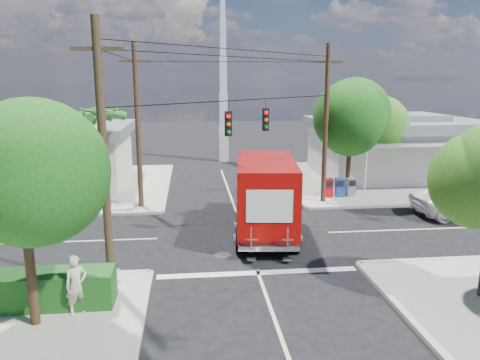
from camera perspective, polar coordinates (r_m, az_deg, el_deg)
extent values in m
plane|color=black|center=(21.80, 0.57, -6.77)|extent=(120.00, 120.00, 0.00)
cube|color=#9C978D|center=(34.92, 16.60, 0.09)|extent=(14.00, 14.00, 0.14)
cube|color=#A8A395|center=(32.88, 5.26, -0.18)|extent=(0.25, 14.00, 0.14)
cube|color=#A8A395|center=(28.77, 21.91, -2.82)|extent=(14.00, 0.25, 0.14)
cube|color=#9C978D|center=(33.37, -20.89, -0.75)|extent=(14.00, 14.00, 0.14)
cube|color=#A8A395|center=(32.28, -8.80, -0.50)|extent=(0.25, 14.00, 0.14)
cube|color=#A8A395|center=(26.87, -24.59, -4.08)|extent=(14.00, 0.25, 0.14)
cube|color=beige|center=(31.38, -1.56, -0.85)|extent=(0.12, 12.00, 0.01)
cube|color=beige|center=(24.97, 24.12, -5.38)|extent=(12.00, 0.12, 0.01)
cube|color=beige|center=(22.95, -25.28, -6.99)|extent=(12.00, 0.12, 0.01)
cube|color=silver|center=(17.82, 2.21, -11.23)|extent=(7.50, 0.40, 0.01)
cube|color=silver|center=(36.12, 18.36, 3.22)|extent=(11.00, 8.00, 3.40)
cube|color=slate|center=(35.88, 18.58, 6.46)|extent=(11.80, 8.80, 0.70)
cube|color=slate|center=(35.83, 18.64, 7.25)|extent=(6.05, 4.40, 0.50)
cube|color=slate|center=(31.61, 22.14, 3.94)|extent=(9.90, 1.80, 0.15)
cylinder|color=silver|center=(29.28, 15.03, 0.96)|extent=(0.12, 0.12, 2.90)
cube|color=beige|center=(34.75, -22.08, 2.45)|extent=(10.00, 8.00, 3.20)
cube|color=slate|center=(34.50, -22.34, 5.64)|extent=(10.80, 8.80, 0.70)
cube|color=slate|center=(34.46, -22.41, 6.47)|extent=(5.50, 4.40, 0.50)
cube|color=slate|center=(29.97, -24.75, 2.93)|extent=(9.00, 1.80, 0.15)
cylinder|color=silver|center=(28.39, -17.35, 0.27)|extent=(0.12, 0.12, 2.70)
cube|color=silver|center=(40.96, -2.00, 4.35)|extent=(0.80, 0.80, 3.00)
cube|color=silver|center=(40.66, -2.03, 8.54)|extent=(0.70, 0.70, 3.00)
cube|color=silver|center=(40.58, -2.06, 12.77)|extent=(0.60, 0.60, 3.00)
cube|color=silver|center=(40.72, -2.10, 17.00)|extent=(0.50, 0.50, 3.00)
cylinder|color=#422D1C|center=(14.67, -24.24, -9.23)|extent=(0.28, 0.28, 3.71)
sphere|color=#114B11|center=(14.03, -25.07, -0.35)|extent=(3.71, 3.71, 3.71)
sphere|color=#114B11|center=(14.31, -26.41, 0.70)|extent=(3.02, 3.02, 3.02)
sphere|color=#114B11|center=(13.67, -24.03, -1.06)|extent=(3.25, 3.25, 3.25)
cylinder|color=#422D1C|center=(29.33, 13.11, 2.26)|extent=(0.28, 0.28, 4.10)
sphere|color=#114B11|center=(29.01, 13.35, 7.25)|extent=(4.10, 4.10, 4.10)
sphere|color=#114B11|center=(29.05, 12.50, 7.80)|extent=(3.33, 3.33, 3.33)
sphere|color=#114B11|center=(28.86, 14.20, 6.93)|extent=(3.58, 3.58, 3.58)
cylinder|color=#422D1C|center=(32.32, 16.18, 2.54)|extent=(0.28, 0.28, 3.58)
sphere|color=#2B6C16|center=(32.03, 16.42, 6.49)|extent=(3.58, 3.58, 3.58)
sphere|color=#2B6C16|center=(32.05, 15.64, 6.94)|extent=(2.91, 2.91, 2.91)
sphere|color=#2B6C16|center=(31.91, 17.19, 6.22)|extent=(3.14, 3.14, 3.14)
sphere|color=#2B6C16|center=(16.46, 27.21, 0.89)|extent=(2.81, 2.81, 2.81)
cylinder|color=#422D1C|center=(28.78, -16.25, 2.82)|extent=(0.24, 0.24, 5.00)
cone|color=#2B6E24|center=(28.34, -14.76, 8.07)|extent=(0.50, 2.06, 0.98)
cone|color=#2B6E24|center=(29.09, -15.22, 8.14)|extent=(1.92, 1.68, 0.98)
cone|color=#2B6E24|center=(29.39, -16.65, 8.09)|extent=(2.12, 0.95, 0.98)
cone|color=#2B6E24|center=(29.03, -18.02, 7.96)|extent=(1.34, 2.07, 0.98)
cone|color=#2B6E24|center=(28.26, -18.34, 7.84)|extent=(1.34, 2.07, 0.98)
cone|color=#2B6E24|center=(27.67, -17.30, 7.83)|extent=(2.12, 0.95, 0.98)
cone|color=#2B6E24|center=(27.70, -15.67, 7.93)|extent=(1.92, 1.68, 0.98)
cylinder|color=#422D1C|center=(30.67, -19.44, 2.79)|extent=(0.24, 0.24, 4.60)
cone|color=#2B6E24|center=(30.20, -18.09, 7.34)|extent=(0.50, 2.06, 0.98)
cone|color=#2B6E24|center=(30.95, -18.44, 7.42)|extent=(1.92, 1.68, 0.98)
cone|color=#2B6E24|center=(31.29, -19.75, 7.37)|extent=(2.12, 0.95, 0.98)
cone|color=#2B6E24|center=(30.97, -21.06, 7.23)|extent=(1.34, 2.07, 0.98)
cone|color=#2B6E24|center=(30.22, -21.43, 7.10)|extent=(1.34, 2.07, 0.98)
cone|color=#2B6E24|center=(29.59, -20.53, 7.08)|extent=(2.12, 0.95, 0.98)
cone|color=#2B6E24|center=(29.58, -19.01, 7.19)|extent=(1.92, 1.68, 0.98)
cylinder|color=#473321|center=(15.74, -16.25, 2.25)|extent=(0.28, 0.28, 9.00)
cube|color=#473321|center=(15.55, -17.04, 15.06)|extent=(1.60, 0.12, 0.12)
cylinder|color=#473321|center=(26.90, 10.41, 6.48)|extent=(0.28, 0.28, 9.00)
cube|color=#473321|center=(26.79, 10.70, 13.95)|extent=(1.60, 0.12, 0.12)
cylinder|color=#473321|center=(25.95, -12.34, 6.20)|extent=(0.28, 0.28, 9.00)
cube|color=#473321|center=(25.84, -12.70, 13.94)|extent=(1.60, 0.12, 0.12)
cylinder|color=black|center=(20.63, 0.60, 9.74)|extent=(10.43, 10.43, 0.04)
cube|color=black|center=(19.82, -1.45, 6.88)|extent=(0.30, 0.24, 1.05)
sphere|color=red|center=(19.66, -1.42, 7.80)|extent=(0.20, 0.20, 0.20)
cube|color=black|center=(21.93, 3.14, 7.38)|extent=(0.30, 0.24, 1.05)
sphere|color=red|center=(21.77, 3.21, 8.21)|extent=(0.20, 0.20, 0.20)
cube|color=silver|center=(17.14, -24.43, -11.59)|extent=(5.94, 0.05, 0.08)
cube|color=silver|center=(16.99, -24.55, -10.35)|extent=(5.94, 0.05, 0.08)
cube|color=silver|center=(16.41, -14.98, -11.36)|extent=(0.09, 0.06, 1.00)
cube|color=#184C16|center=(16.44, -26.04, -12.01)|extent=(6.20, 1.20, 1.10)
cube|color=#AF0B10|center=(28.63, 10.71, -0.93)|extent=(0.50, 0.50, 1.10)
cube|color=#183797|center=(28.84, 12.04, -0.89)|extent=(0.50, 0.50, 1.10)
cube|color=slate|center=(29.06, 13.35, -0.85)|extent=(0.50, 0.50, 1.10)
cube|color=black|center=(22.46, 3.03, -4.72)|extent=(3.23, 8.13, 0.25)
cube|color=#A50906|center=(25.23, 2.75, -0.91)|extent=(2.62, 1.99, 2.23)
cube|color=black|center=(25.84, 2.70, 0.32)|extent=(2.15, 0.50, 0.96)
cube|color=silver|center=(26.29, 2.66, -1.97)|extent=(2.33, 0.39, 0.36)
cube|color=#A50906|center=(21.17, 3.18, -1.50)|extent=(3.20, 6.14, 2.94)
cube|color=white|center=(21.24, 6.66, -1.10)|extent=(0.44, 3.63, 1.32)
cube|color=white|center=(21.12, -0.31, -1.09)|extent=(0.44, 3.63, 1.32)
cube|color=white|center=(18.27, 3.61, -3.23)|extent=(1.82, 0.23, 1.32)
cube|color=silver|center=(18.66, 3.57, -8.30)|extent=(2.45, 0.53, 0.18)
cube|color=silver|center=(18.38, 1.38, -7.27)|extent=(0.46, 0.11, 1.01)
cube|color=silver|center=(18.45, 5.83, -7.24)|extent=(0.46, 0.11, 1.01)
cylinder|color=black|center=(25.26, 0.10, -2.78)|extent=(0.45, 1.15, 1.12)
cylinder|color=black|center=(25.36, 5.38, -2.78)|extent=(0.45, 1.15, 1.12)
cylinder|color=black|center=(19.64, -0.02, -7.22)|extent=(0.45, 1.15, 1.12)
cylinder|color=black|center=(19.76, 6.81, -7.19)|extent=(0.45, 1.15, 1.12)
imported|color=silver|center=(27.45, 26.22, -2.29)|extent=(5.90, 2.77, 1.63)
imported|color=beige|center=(15.18, -19.33, -11.94)|extent=(0.80, 0.71, 1.83)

